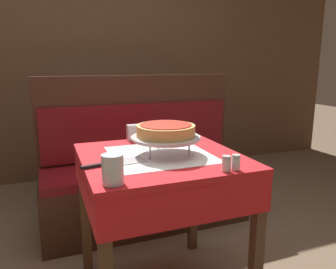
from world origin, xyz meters
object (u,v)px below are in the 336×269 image
Objects in this scene: pepper_shaker at (236,162)px; water_glass_near at (113,169)px; booth_bench at (145,181)px; pizza_server at (117,162)px; deep_dish_pizza at (166,130)px; napkin_holder at (136,132)px; dining_table_front at (161,177)px; condiment_caddy at (94,105)px; pizza_pan_stand at (166,138)px; salt_shaker at (226,164)px; dining_table_rear at (106,123)px.

water_glass_near is at bearing 177.55° from pepper_shaker.
booth_bench reaches higher than pizza_server.
pizza_server is (-0.25, -0.06, -0.12)m from deep_dish_pizza.
napkin_holder reaches higher than pizza_server.
condiment_caddy reaches higher than dining_table_front.
condiment_caddy is at bearing 93.05° from deep_dish_pizza.
booth_bench reaches higher than water_glass_near.
booth_bench is 0.97m from pizza_pan_stand.
water_glass_near is (-0.45, -1.11, 0.50)m from booth_bench.
condiment_caddy reaches higher than salt_shaker.
deep_dish_pizza is (-0.00, -1.65, 0.25)m from dining_table_rear.
dining_table_rear is at bearing -36.74° from condiment_caddy.
dining_table_front is 0.88m from booth_bench.
dining_table_rear is 0.51× the size of booth_bench.
dining_table_rear is 0.20m from condiment_caddy.
pizza_server is at bearing -95.13° from condiment_caddy.
dining_table_front is at bearing 117.00° from salt_shaker.
condiment_caddy is at bearing 91.42° from napkin_holder.
water_glass_near is 1.72× the size of pepper_shaker.
booth_bench is at bearing 92.85° from pepper_shaker.
pizza_server is (-0.25, -0.06, -0.08)m from pizza_pan_stand.
dining_table_front is at bearing 165.62° from pizza_pan_stand.
dining_table_front is at bearing 165.62° from deep_dish_pizza.
deep_dish_pizza is 1.58× the size of condiment_caddy.
water_glass_near is 0.51m from pepper_shaker.
pizza_server is at bearing -113.88° from booth_bench.
dining_table_rear is 1.99m from water_glass_near.
pizza_pan_stand is at bearing 120.08° from pepper_shaker.
booth_bench is 1.23m from pepper_shaker.
pepper_shaker is (0.19, -0.33, -0.09)m from deep_dish_pizza.
pizza_server is 0.44m from napkin_holder.
napkin_holder is at bearing 67.74° from water_glass_near.
pizza_pan_stand reaches higher than pizza_server.
dining_table_front is 2.29× the size of pizza_pan_stand.
booth_bench reaches higher than pizza_pan_stand.
dining_table_front is 1.01× the size of dining_table_rear.
pepper_shaker reaches higher than dining_table_rear.
pizza_pan_stand is 0.27m from pizza_server.
condiment_caddy reaches higher than water_glass_near.
pizza_pan_stand is at bearing 0.00° from deep_dish_pizza.
dining_table_front is 0.24m from deep_dish_pizza.
deep_dish_pizza reaches higher than dining_table_front.
salt_shaker is (0.46, -0.02, -0.02)m from water_glass_near.
napkin_holder is (-0.06, -1.32, 0.17)m from dining_table_rear.
dining_table_front is at bearing -84.46° from napkin_holder.
water_glass_near is (-0.32, -0.30, -0.06)m from deep_dish_pizza.
deep_dish_pizza is 0.28m from pizza_server.
deep_dish_pizza is at bearing 13.67° from pizza_server.
dining_table_front is 11.80× the size of pepper_shaker.
napkin_holder reaches higher than pepper_shaker.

